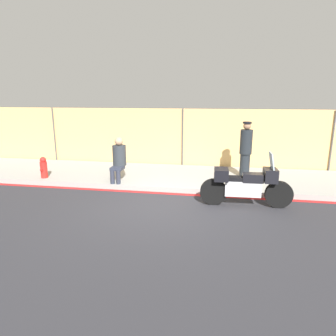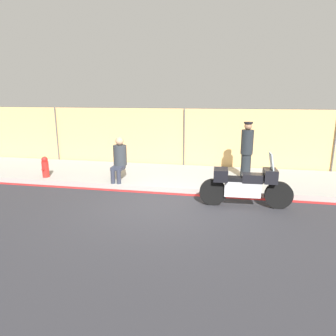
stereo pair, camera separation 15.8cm
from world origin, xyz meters
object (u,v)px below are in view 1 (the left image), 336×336
person_seated_on_curb (119,157)px  fire_hydrant (44,168)px  officer_standing (246,149)px  motorcycle (245,185)px

person_seated_on_curb → fire_hydrant: size_ratio=1.98×
officer_standing → fire_hydrant: size_ratio=2.61×
fire_hydrant → person_seated_on_curb: bearing=2.5°
motorcycle → person_seated_on_curb: person_seated_on_curb is taller
officer_standing → person_seated_on_curb: officer_standing is taller
motorcycle → fire_hydrant: 6.53m
motorcycle → officer_standing: (0.15, 2.36, 0.52)m
person_seated_on_curb → fire_hydrant: bearing=-177.5°
officer_standing → person_seated_on_curb: 4.16m
motorcycle → person_seated_on_curb: size_ratio=1.69×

